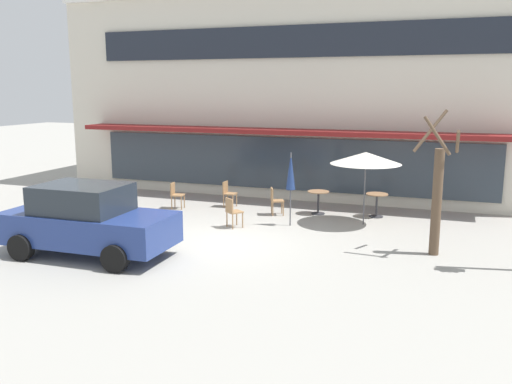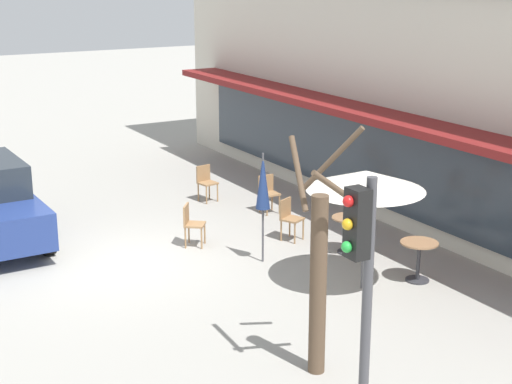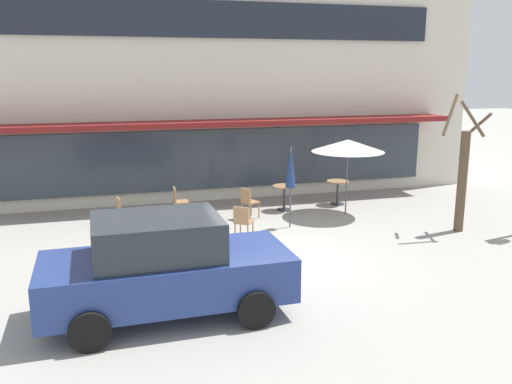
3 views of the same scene
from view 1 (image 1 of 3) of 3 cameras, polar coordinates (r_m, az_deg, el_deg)
The scene contains 12 objects.
ground_plane at distance 14.61m, azimuth -3.98°, elevation -5.26°, with size 80.00×80.00×0.00m, color #9E9B93.
building_facade at distance 23.49m, azimuth 5.91°, elevation 10.52°, with size 18.41×9.10×7.85m.
cafe_table_near_wall at distance 17.75m, azimuth 6.57°, elevation -0.69°, with size 0.70×0.70×0.76m.
cafe_table_streetside at distance 17.65m, azimuth 12.59°, elevation -0.95°, with size 0.70×0.70×0.76m.
patio_umbrella_green_folded at distance 16.35m, azimuth 11.48°, elevation 3.52°, with size 2.10×2.10×2.20m.
patio_umbrella_cream_folded at distance 15.99m, azimuth 3.68°, elevation 2.13°, with size 0.28×0.28×2.20m.
cafe_chair_0 at distance 18.65m, azimuth -8.46°, elevation -0.15°, with size 0.46×0.46×0.89m.
cafe_chair_1 at distance 18.72m, azimuth -2.96°, elevation 0.01°, with size 0.40×0.40×0.89m.
cafe_chair_2 at distance 17.51m, azimuth 2.03°, elevation -0.75°, with size 0.53×0.53×0.89m.
cafe_chair_3 at distance 15.93m, azimuth -2.50°, elevation -1.93°, with size 0.56×0.56×0.89m.
parked_sedan at distance 13.88m, azimuth -17.33°, elevation -2.85°, with size 4.23×2.07×1.76m.
street_tree at distance 13.87m, azimuth 18.53°, elevation -0.24°, with size 1.08×1.09×3.54m.
Camera 1 is at (5.71, -12.82, 4.06)m, focal length 38.00 mm.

